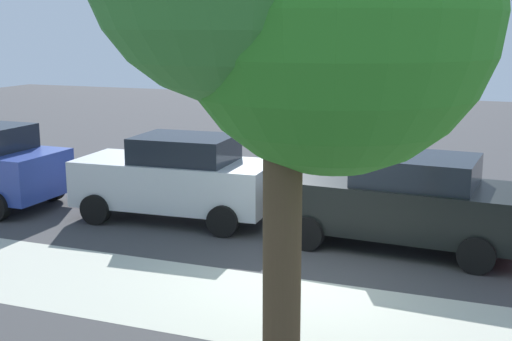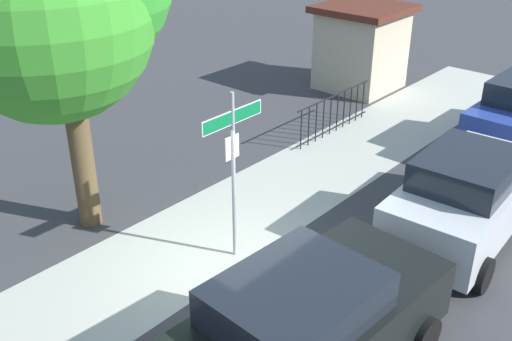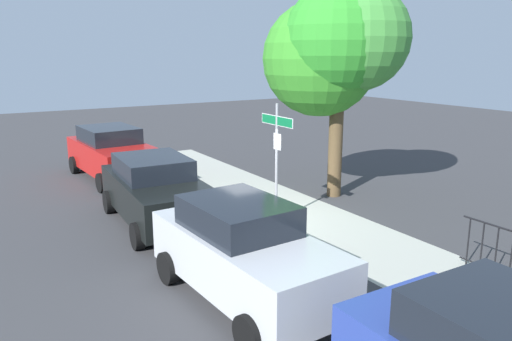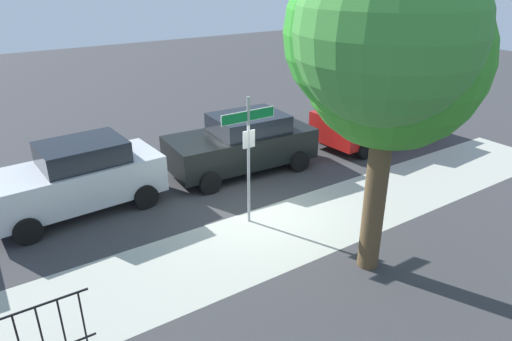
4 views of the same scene
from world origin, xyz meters
TOP-DOWN VIEW (x-y plane):
  - ground_plane at (0.00, 0.00)m, footprint 60.00×60.00m
  - sidewalk_strip at (2.00, 1.30)m, footprint 24.00×2.60m
  - street_sign at (0.46, 0.40)m, footprint 1.41×0.07m
  - shade_tree at (-0.63, 3.18)m, footprint 4.23×3.88m
  - car_red at (-6.52, -1.99)m, footprint 4.80×2.37m
  - car_black at (-1.08, -2.36)m, footprint 4.54×2.32m
  - car_silver at (3.75, -2.48)m, footprint 4.29×2.15m

SIDE VIEW (x-z plane):
  - ground_plane at x=0.00m, z-range 0.00..0.00m
  - sidewalk_strip at x=2.00m, z-range 0.00..0.00m
  - car_black at x=-1.08m, z-range 0.02..1.77m
  - car_silver at x=3.75m, z-range 0.01..1.84m
  - car_red at x=-6.52m, z-range 0.01..1.84m
  - street_sign at x=0.46m, z-range 0.55..3.71m
  - shade_tree at x=-0.63m, z-range 1.35..7.73m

